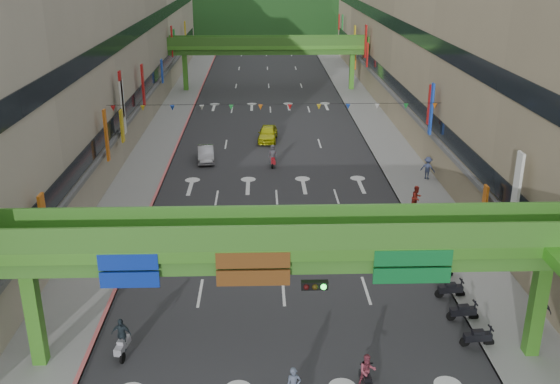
% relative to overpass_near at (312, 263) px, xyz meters
% --- Properties ---
extents(road_slab, '(18.00, 140.00, 0.02)m').
position_rel_overpass_near_xyz_m(road_slab, '(-0.93, 44.62, -5.20)').
color(road_slab, '#28282B').
rests_on(road_slab, ground).
extents(sidewalk_left, '(4.00, 140.00, 0.15)m').
position_rel_overpass_near_xyz_m(sidewalk_left, '(-11.93, 44.62, -5.13)').
color(sidewalk_left, gray).
rests_on(sidewalk_left, ground).
extents(sidewalk_right, '(4.00, 140.00, 0.15)m').
position_rel_overpass_near_xyz_m(sidewalk_right, '(10.07, 44.62, -5.13)').
color(sidewalk_right, gray).
rests_on(sidewalk_right, ground).
extents(curb_left, '(0.20, 140.00, 0.18)m').
position_rel_overpass_near_xyz_m(curb_left, '(-10.03, 44.62, -5.12)').
color(curb_left, '#CC5959').
rests_on(curb_left, ground).
extents(curb_right, '(0.20, 140.00, 0.18)m').
position_rel_overpass_near_xyz_m(curb_right, '(8.17, 44.62, -5.12)').
color(curb_right, gray).
rests_on(curb_right, ground).
extents(building_row_left, '(12.80, 95.00, 19.00)m').
position_rel_overpass_near_xyz_m(building_row_left, '(-19.86, 44.62, 4.25)').
color(building_row_left, '#9E937F').
rests_on(building_row_left, ground).
extents(building_row_right, '(12.80, 95.00, 19.00)m').
position_rel_overpass_near_xyz_m(building_row_right, '(18.00, 44.62, 4.25)').
color(building_row_right, gray).
rests_on(building_row_right, ground).
extents(overpass_near, '(28.00, 12.27, 7.10)m').
position_rel_overpass_near_xyz_m(overpass_near, '(0.00, 0.00, 0.00)').
color(overpass_near, '#4C9E2D').
rests_on(overpass_near, ground).
extents(overpass_far, '(28.00, 2.20, 7.10)m').
position_rel_overpass_near_xyz_m(overpass_far, '(-0.93, 59.62, 0.20)').
color(overpass_far, '#4C9E2D').
rests_on(overpass_far, ground).
extents(hill_left, '(168.00, 140.00, 112.00)m').
position_rel_overpass_near_xyz_m(hill_left, '(-15.93, 154.62, -5.21)').
color(hill_left, '#1C4419').
rests_on(hill_left, ground).
extents(hill_right, '(208.00, 176.00, 128.00)m').
position_rel_overpass_near_xyz_m(hill_right, '(24.07, 174.62, -5.21)').
color(hill_right, '#1C4419').
rests_on(hill_right, ground).
extents(bunting_string, '(26.00, 0.36, 0.47)m').
position_rel_overpass_near_xyz_m(bunting_string, '(-0.93, 24.62, 0.75)').
color(bunting_string, black).
rests_on(bunting_string, ground).
extents(scooter_rider_mid, '(0.78, 1.60, 1.85)m').
position_rel_overpass_near_xyz_m(scooter_rider_mid, '(2.21, -1.75, -4.27)').
color(scooter_rider_mid, black).
rests_on(scooter_rider_mid, ground).
extents(scooter_rider_left, '(0.98, 1.60, 1.93)m').
position_rel_overpass_near_xyz_m(scooter_rider_left, '(-8.43, 1.16, -4.25)').
color(scooter_rider_left, '#95939C').
rests_on(scooter_rider_left, ground).
extents(scooter_rider_far, '(0.82, 1.60, 1.94)m').
position_rel_overpass_near_xyz_m(scooter_rider_far, '(-1.09, 27.85, -4.23)').
color(scooter_rider_far, maroon).
rests_on(scooter_rider_far, ground).
extents(parked_scooter_row, '(1.60, 7.16, 1.08)m').
position_rel_overpass_near_xyz_m(parked_scooter_row, '(7.87, 4.62, -4.68)').
color(parked_scooter_row, black).
rests_on(parked_scooter_row, ground).
extents(car_silver, '(1.76, 4.06, 1.30)m').
position_rel_overpass_near_xyz_m(car_silver, '(-6.94, 29.62, -4.56)').
color(car_silver, '#99989F').
rests_on(car_silver, ground).
extents(car_yellow, '(2.12, 4.50, 1.49)m').
position_rel_overpass_near_xyz_m(car_yellow, '(-1.41, 35.69, -4.46)').
color(car_yellow, '#B9BD13').
rests_on(car_yellow, ground).
extents(pedestrian_red, '(1.07, 1.01, 1.74)m').
position_rel_overpass_near_xyz_m(pedestrian_red, '(8.87, 17.66, -4.34)').
color(pedestrian_red, '#B42C20').
rests_on(pedestrian_red, ground).
extents(pedestrian_dark, '(1.12, 0.87, 1.77)m').
position_rel_overpass_near_xyz_m(pedestrian_dark, '(11.27, 2.62, -4.32)').
color(pedestrian_dark, black).
rests_on(pedestrian_dark, ground).
extents(pedestrian_blue, '(1.02, 0.92, 1.83)m').
position_rel_overpass_near_xyz_m(pedestrian_blue, '(11.27, 23.96, -4.29)').
color(pedestrian_blue, '#2C3450').
rests_on(pedestrian_blue, ground).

